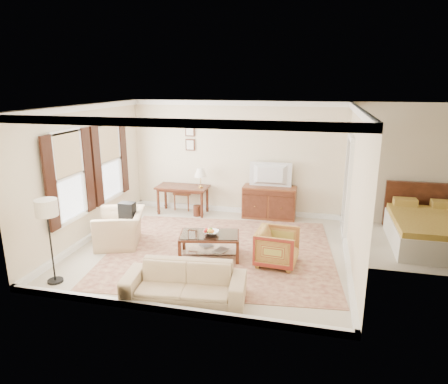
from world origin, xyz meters
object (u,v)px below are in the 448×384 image
at_px(club_armchair, 120,222).
at_px(sideboard, 269,202).
at_px(tv, 270,167).
at_px(sofa, 184,277).
at_px(striped_armchair, 277,246).
at_px(writing_desk, 183,190).
at_px(coffee_table, 210,239).

bearing_deg(club_armchair, sideboard, 111.87).
xyz_separation_m(tv, sofa, (-0.81, -4.20, -0.93)).
relative_size(striped_armchair, club_armchair, 0.70).
relative_size(writing_desk, sideboard, 1.01).
bearing_deg(striped_armchair, coffee_table, 93.33).
bearing_deg(sideboard, sofa, -100.85).
bearing_deg(sideboard, writing_desk, -176.20).
bearing_deg(sofa, sideboard, 73.00).
height_order(striped_armchair, sofa, striped_armchair).
relative_size(tv, sofa, 0.51).
height_order(writing_desk, club_armchair, club_armchair).
bearing_deg(writing_desk, tv, 3.29).
relative_size(coffee_table, club_armchair, 1.15).
relative_size(striped_armchair, sofa, 0.40).
bearing_deg(sofa, club_armchair, 132.45).
relative_size(writing_desk, sofa, 0.69).
distance_m(sideboard, striped_armchair, 2.70).
bearing_deg(writing_desk, sideboard, 3.80).
height_order(sideboard, striped_armchair, sideboard).
relative_size(coffee_table, sofa, 0.66).
distance_m(coffee_table, sofa, 1.60).
relative_size(coffee_table, striped_armchair, 1.64).
bearing_deg(striped_armchair, club_armchair, 90.68).
height_order(writing_desk, striped_armchair, striped_armchair).
distance_m(sideboard, tv, 0.90).
height_order(sideboard, sofa, sideboard).
distance_m(striped_armchair, club_armchair, 3.35).
height_order(coffee_table, sofa, sofa).
bearing_deg(tv, writing_desk, 3.29).
height_order(tv, club_armchair, tv).
distance_m(writing_desk, tv, 2.35).
relative_size(tv, striped_armchair, 1.29).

